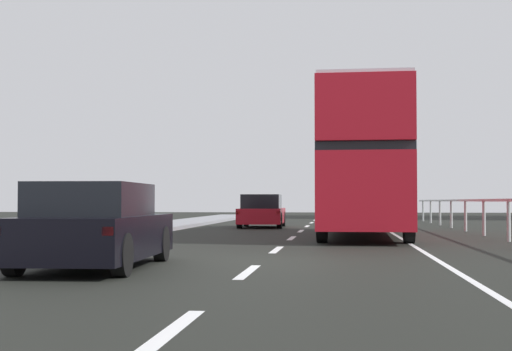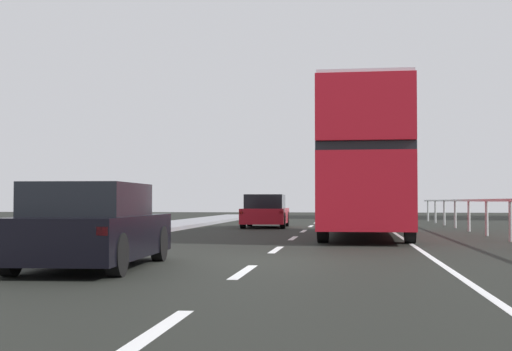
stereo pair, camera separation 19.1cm
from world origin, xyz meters
TOP-DOWN VIEW (x-y plane):
  - ground_plane at (0.00, 0.00)m, footprint 73.93×120.00m
  - lane_paint_markings at (1.99, 8.83)m, footprint 3.35×46.00m
  - bridge_side_railing at (5.96, 9.00)m, footprint 0.10×42.00m
  - double_decker_bus_red at (2.18, 10.09)m, footprint 2.76×10.92m
  - hatchback_car_near at (-2.56, -1.77)m, footprint 1.93×4.36m
  - sedan_car_ahead at (-1.81, 17.56)m, footprint 1.88×4.10m

SIDE VIEW (x-z plane):
  - ground_plane at x=0.00m, z-range -0.10..0.00m
  - lane_paint_markings at x=1.99m, z-range 0.00..0.01m
  - sedan_car_ahead at x=-1.81m, z-range -0.03..1.34m
  - hatchback_car_near at x=-2.56m, z-range -0.03..1.36m
  - bridge_side_railing at x=5.96m, z-range 0.35..1.52m
  - double_decker_bus_red at x=2.18m, z-range 0.15..4.49m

